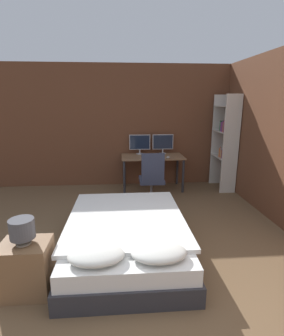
{
  "coord_description": "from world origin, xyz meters",
  "views": [
    {
      "loc": [
        -0.54,
        -1.78,
        1.89
      ],
      "look_at": [
        -0.19,
        2.71,
        0.75
      ],
      "focal_mm": 28.0,
      "sensor_mm": 36.0,
      "label": 1
    }
  ],
  "objects_px": {
    "desk": "(152,160)",
    "monitor_right": "(163,143)",
    "bed": "(127,237)",
    "computer_mouse": "(168,157)",
    "nightstand": "(27,268)",
    "bookshelf": "(226,139)",
    "bedside_lamp": "(22,229)",
    "monitor_left": "(140,143)",
    "office_chair": "(152,183)",
    "keyboard": "(154,158)"
  },
  "relations": [
    {
      "from": "monitor_right",
      "to": "monitor_left",
      "type": "bearing_deg",
      "value": 180.0
    },
    {
      "from": "desk",
      "to": "bookshelf",
      "type": "height_order",
      "value": "bookshelf"
    },
    {
      "from": "bedside_lamp",
      "to": "monitor_left",
      "type": "bearing_deg",
      "value": 68.01
    },
    {
      "from": "desk",
      "to": "office_chair",
      "type": "xyz_separation_m",
      "value": [
        -0.1,
        -0.79,
        -0.26
      ]
    },
    {
      "from": "bed",
      "to": "bedside_lamp",
      "type": "distance_m",
      "value": 1.28
    },
    {
      "from": "nightstand",
      "to": "desk",
      "type": "distance_m",
      "value": 3.58
    },
    {
      "from": "desk",
      "to": "monitor_right",
      "type": "bearing_deg",
      "value": 43.4
    },
    {
      "from": "office_chair",
      "to": "bookshelf",
      "type": "relative_size",
      "value": 0.48
    },
    {
      "from": "monitor_left",
      "to": "keyboard",
      "type": "height_order",
      "value": "monitor_left"
    },
    {
      "from": "desk",
      "to": "monitor_right",
      "type": "height_order",
      "value": "monitor_right"
    },
    {
      "from": "computer_mouse",
      "to": "bookshelf",
      "type": "bearing_deg",
      "value": 5.52
    },
    {
      "from": "bed",
      "to": "desk",
      "type": "relative_size",
      "value": 1.54
    },
    {
      "from": "desk",
      "to": "bedside_lamp",
      "type": "bearing_deg",
      "value": -117.38
    },
    {
      "from": "monitor_left",
      "to": "bookshelf",
      "type": "relative_size",
      "value": 0.23
    },
    {
      "from": "nightstand",
      "to": "bedside_lamp",
      "type": "height_order",
      "value": "bedside_lamp"
    },
    {
      "from": "keyboard",
      "to": "office_chair",
      "type": "bearing_deg",
      "value": -100.56
    },
    {
      "from": "bedside_lamp",
      "to": "keyboard",
      "type": "distance_m",
      "value": 3.35
    },
    {
      "from": "monitor_right",
      "to": "computer_mouse",
      "type": "relative_size",
      "value": 6.68
    },
    {
      "from": "monitor_right",
      "to": "bedside_lamp",
      "type": "bearing_deg",
      "value": -119.11
    },
    {
      "from": "bed",
      "to": "computer_mouse",
      "type": "height_order",
      "value": "computer_mouse"
    },
    {
      "from": "bed",
      "to": "keyboard",
      "type": "height_order",
      "value": "keyboard"
    },
    {
      "from": "bedside_lamp",
      "to": "desk",
      "type": "distance_m",
      "value": 3.56
    },
    {
      "from": "bedside_lamp",
      "to": "monitor_right",
      "type": "height_order",
      "value": "monitor_right"
    },
    {
      "from": "nightstand",
      "to": "bookshelf",
      "type": "distance_m",
      "value": 4.5
    },
    {
      "from": "bed",
      "to": "monitor_left",
      "type": "xyz_separation_m",
      "value": [
        0.36,
        2.78,
        0.76
      ]
    },
    {
      "from": "monitor_left",
      "to": "office_chair",
      "type": "xyz_separation_m",
      "value": [
        0.16,
        -1.04,
        -0.6
      ]
    },
    {
      "from": "bed",
      "to": "nightstand",
      "type": "xyz_separation_m",
      "value": [
        -1.01,
        -0.63,
        0.04
      ]
    },
    {
      "from": "desk",
      "to": "monitor_right",
      "type": "xyz_separation_m",
      "value": [
        0.26,
        0.25,
        0.34
      ]
    },
    {
      "from": "monitor_right",
      "to": "bed",
      "type": "bearing_deg",
      "value": -107.66
    },
    {
      "from": "desk",
      "to": "office_chair",
      "type": "bearing_deg",
      "value": -97.35
    },
    {
      "from": "nightstand",
      "to": "monitor_left",
      "type": "xyz_separation_m",
      "value": [
        1.38,
        3.41,
        0.72
      ]
    },
    {
      "from": "bed",
      "to": "desk",
      "type": "height_order",
      "value": "desk"
    },
    {
      "from": "monitor_left",
      "to": "office_chair",
      "type": "height_order",
      "value": "monitor_left"
    },
    {
      "from": "monitor_left",
      "to": "keyboard",
      "type": "relative_size",
      "value": 1.13
    },
    {
      "from": "bed",
      "to": "monitor_right",
      "type": "height_order",
      "value": "monitor_right"
    },
    {
      "from": "bookshelf",
      "to": "keyboard",
      "type": "bearing_deg",
      "value": -175.53
    },
    {
      "from": "bookshelf",
      "to": "desk",
      "type": "bearing_deg",
      "value": 175.59
    },
    {
      "from": "monitor_left",
      "to": "keyboard",
      "type": "xyz_separation_m",
      "value": [
        0.26,
        -0.49,
        -0.24
      ]
    },
    {
      "from": "keyboard",
      "to": "office_chair",
      "type": "xyz_separation_m",
      "value": [
        -0.1,
        -0.55,
        -0.36
      ]
    },
    {
      "from": "bedside_lamp",
      "to": "office_chair",
      "type": "xyz_separation_m",
      "value": [
        1.54,
        2.37,
        -0.31
      ]
    },
    {
      "from": "nightstand",
      "to": "bedside_lamp",
      "type": "bearing_deg",
      "value": 0.0
    },
    {
      "from": "bed",
      "to": "office_chair",
      "type": "distance_m",
      "value": 1.83
    },
    {
      "from": "monitor_left",
      "to": "computer_mouse",
      "type": "relative_size",
      "value": 6.68
    },
    {
      "from": "bookshelf",
      "to": "office_chair",
      "type": "bearing_deg",
      "value": -158.13
    },
    {
      "from": "monitor_right",
      "to": "computer_mouse",
      "type": "bearing_deg",
      "value": -85.79
    },
    {
      "from": "computer_mouse",
      "to": "bedside_lamp",
      "type": "bearing_deg",
      "value": -123.53
    },
    {
      "from": "desk",
      "to": "bookshelf",
      "type": "bearing_deg",
      "value": -4.41
    },
    {
      "from": "bed",
      "to": "computer_mouse",
      "type": "distance_m",
      "value": 2.53
    },
    {
      "from": "nightstand",
      "to": "bookshelf",
      "type": "height_order",
      "value": "bookshelf"
    },
    {
      "from": "keyboard",
      "to": "monitor_left",
      "type": "bearing_deg",
      "value": 118.03
    }
  ]
}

